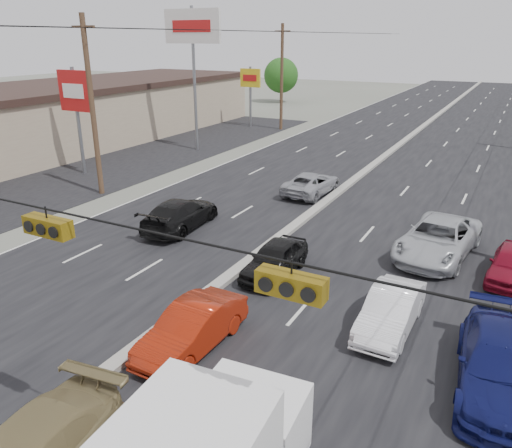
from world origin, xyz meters
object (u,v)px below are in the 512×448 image
Objects in this scene: pole_sign_billboard at (193,36)px; red_sedan at (192,328)px; queue_car_c at (438,239)px; queue_car_d at (501,366)px; pole_sign_mid at (75,97)px; oncoming_far at (311,184)px; pole_sign_far at (250,83)px; queue_car_e at (512,264)px; queue_car_a at (275,259)px; utility_pole_left_b at (92,107)px; tree_left_far at (281,75)px; oncoming_near at (180,214)px; utility_pole_left_c at (282,77)px; queue_car_b at (391,311)px.

pole_sign_billboard is 29.55m from red_sedan.
queue_car_c is 8.72m from queue_car_d.
oncoming_far is at bearing 10.01° from pole_sign_mid.
pole_sign_far is 1.57× the size of queue_car_e.
queue_car_d reaches higher than queue_car_a.
queue_car_c reaches higher than oncoming_far.
pole_sign_billboard reaches higher than pole_sign_far.
queue_car_a is at bearing -19.50° from utility_pole_left_b.
tree_left_far is 1.23× the size of oncoming_near.
utility_pole_left_c reaches higher than queue_car_e.
utility_pole_left_b is 1.90× the size of queue_car_d.
queue_car_e is at bearing 85.02° from queue_car_d.
pole_sign_billboard is at bearing -82.87° from pole_sign_far.
pole_sign_billboard is at bearing -99.46° from utility_pole_left_c.
utility_pole_left_b reaches higher than oncoming_near.
pole_sign_mid is 1.50× the size of oncoming_far.
queue_car_e is (0.00, 7.25, -0.11)m from queue_car_d.
queue_car_b is 0.86× the size of oncoming_far.
tree_left_far reaches higher than queue_car_c.
oncoming_near is at bearing 69.90° from oncoming_far.
queue_car_c is at bearing -7.42° from pole_sign_mid.
utility_pole_left_b is 22.57m from queue_car_e.
utility_pole_left_c is 3.57m from pole_sign_far.
red_sedan reaches higher than queue_car_b.
utility_pole_left_c reaches higher than queue_car_a.
queue_car_c is (19.20, -25.09, -4.32)m from utility_pole_left_c.
queue_car_b is (22.35, -31.73, -3.75)m from pole_sign_far.
oncoming_far is at bearing 104.16° from queue_car_a.
queue_car_d is at bearing -25.04° from queue_car_b.
queue_car_c is (19.20, -0.09, -4.32)m from utility_pole_left_b.
queue_car_b reaches higher than oncoming_far.
pole_sign_mid is at bearing -101.56° from utility_pole_left_c.
utility_pole_left_b is at bearing -82.03° from pole_sign_far.
queue_car_d is (22.10, -33.31, -4.35)m from utility_pole_left_c.
queue_car_c is at bearing 147.17° from oncoming_far.
pole_sign_billboard is at bearing 98.75° from utility_pole_left_b.
oncoming_near is (7.60, -2.47, -4.38)m from utility_pole_left_b.
queue_car_d is 1.13× the size of oncoming_far.
queue_car_e is at bearing -8.68° from pole_sign_mid.
queue_car_a is at bearing -131.11° from queue_car_c.
red_sedan is 0.74× the size of queue_car_c.
pole_sign_mid is at bearing 156.16° from queue_car_a.
tree_left_far is (-6.00, 20.00, -0.69)m from pole_sign_far.
queue_car_a is at bearing 107.66° from oncoming_far.
utility_pole_left_c is 33.29m from queue_car_a.
queue_car_e is at bearing 151.18° from oncoming_far.
red_sedan is at bearing -126.36° from queue_car_e.
pole_sign_billboard is 2.21× the size of oncoming_near.
queue_car_b is (18.85, -6.73, -4.44)m from utility_pole_left_b.
pole_sign_mid is 29.23m from queue_car_d.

